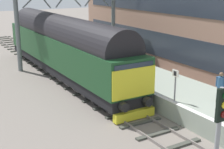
% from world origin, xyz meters
% --- Properties ---
extents(ground_plane, '(140.00, 140.00, 0.00)m').
position_xyz_m(ground_plane, '(0.00, 0.00, 0.00)').
color(ground_plane, slate).
rests_on(ground_plane, ground).
extents(track_main, '(2.50, 60.00, 0.15)m').
position_xyz_m(track_main, '(0.00, 0.00, 0.06)').
color(track_main, slate).
rests_on(track_main, ground).
extents(station_platform, '(4.00, 44.00, 1.01)m').
position_xyz_m(station_platform, '(3.60, 0.00, 0.50)').
color(station_platform, '#9AA596').
rests_on(station_platform, ground).
extents(diesel_locomotive, '(2.74, 19.18, 4.68)m').
position_xyz_m(diesel_locomotive, '(0.00, 7.90, 2.49)').
color(diesel_locomotive, black).
rests_on(diesel_locomotive, ground).
extents(signal_post_near, '(0.44, 0.22, 4.23)m').
position_xyz_m(signal_post_near, '(-2.18, -8.93, 2.73)').
color(signal_post_near, gray).
rests_on(signal_post_near, ground).
extents(platform_number_sign, '(0.10, 0.44, 1.70)m').
position_xyz_m(platform_number_sign, '(1.84, -2.54, 2.15)').
color(platform_number_sign, slate).
rests_on(platform_number_sign, station_platform).
extents(waiting_passenger, '(0.44, 0.48, 1.64)m').
position_xyz_m(waiting_passenger, '(3.67, -3.91, 1.99)').
color(waiting_passenger, '#283435').
rests_on(waiting_passenger, station_platform).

